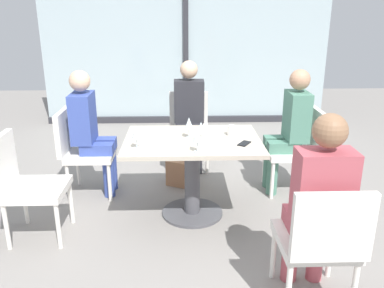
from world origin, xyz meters
TOP-DOWN VIEW (x-y plane):
  - ground_plane at (0.00, 0.00)m, footprint 12.00×12.00m
  - window_wall_backdrop at (0.00, 3.20)m, footprint 4.54×0.10m
  - dining_table_main at (0.00, 0.00)m, footprint 1.18×0.87m
  - chair_near_window at (0.00, 1.24)m, footprint 0.46×0.51m
  - chair_front_right at (0.73, -1.24)m, footprint 0.46×0.50m
  - chair_far_left at (-1.10, 0.49)m, footprint 0.50×0.46m
  - chair_far_right at (1.10, 0.49)m, footprint 0.50×0.46m
  - chair_side_end at (-1.37, -0.33)m, footprint 0.50×0.46m
  - person_near_window at (-0.00, 1.13)m, footprint 0.34×0.39m
  - person_front_right at (0.73, -1.13)m, footprint 0.34×0.39m
  - person_far_left at (-0.99, 0.49)m, footprint 0.39×0.34m
  - person_far_right at (0.99, 0.49)m, footprint 0.39×0.34m
  - wine_glass_0 at (-0.03, 0.04)m, footprint 0.07×0.07m
  - wine_glass_1 at (-0.46, -0.23)m, footprint 0.07×0.07m
  - wine_glass_2 at (0.03, -0.33)m, footprint 0.07×0.07m
  - wine_glass_3 at (0.07, -0.11)m, footprint 0.07×0.07m
  - coffee_cup at (0.35, 0.10)m, footprint 0.08×0.08m
  - cell_phone_on_table at (0.43, -0.15)m, footprint 0.14×0.16m
  - handbag_0 at (-0.10, 0.64)m, footprint 0.34×0.28m

SIDE VIEW (x-z plane):
  - ground_plane at x=0.00m, z-range 0.00..0.00m
  - handbag_0 at x=-0.10m, z-range 0.00..0.28m
  - chair_near_window at x=0.00m, z-range 0.06..0.93m
  - chair_front_right at x=0.73m, z-range 0.06..0.93m
  - chair_far_left at x=-1.10m, z-range 0.06..0.93m
  - chair_far_right at x=1.10m, z-range 0.06..0.93m
  - chair_side_end at x=-1.37m, z-range 0.06..0.93m
  - dining_table_main at x=0.00m, z-range 0.17..0.90m
  - person_near_window at x=0.00m, z-range 0.07..1.33m
  - person_front_right at x=0.73m, z-range 0.07..1.33m
  - person_far_left at x=-0.99m, z-range 0.07..1.33m
  - person_far_right at x=0.99m, z-range 0.07..1.33m
  - cell_phone_on_table at x=0.43m, z-range 0.73..0.74m
  - coffee_cup at x=0.35m, z-range 0.73..0.82m
  - wine_glass_0 at x=-0.03m, z-range 0.77..0.95m
  - wine_glass_1 at x=-0.46m, z-range 0.77..0.95m
  - wine_glass_2 at x=0.03m, z-range 0.77..0.95m
  - wine_glass_3 at x=0.07m, z-range 0.77..0.95m
  - window_wall_backdrop at x=0.00m, z-range -0.14..2.56m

